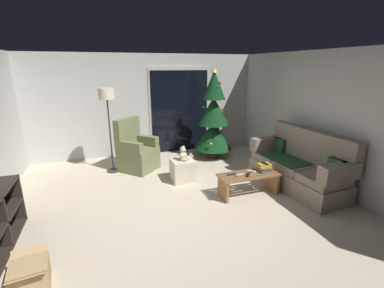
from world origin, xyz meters
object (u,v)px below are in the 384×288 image
floor_lamp (107,102)px  teddy_bear_honey_by_tree (191,160)px  remote_silver (240,175)px  book_stack (264,167)px  remote_black (248,175)px  couch (299,166)px  teddy_bear_cream (183,154)px  cardboard_box_open_near_shelf (30,275)px  remote_graphite (231,174)px  christmas_tree (213,119)px  ottoman (183,170)px  remote_white (251,171)px  armchair (136,152)px  coffee_table (249,181)px  cell_phone (265,163)px

floor_lamp → teddy_bear_honey_by_tree: size_ratio=6.25×
remote_silver → book_stack: (0.51, 0.05, 0.06)m
remote_black → book_stack: book_stack is taller
couch → teddy_bear_honey_by_tree: size_ratio=6.98×
remote_black → floor_lamp: 3.13m
floor_lamp → teddy_bear_honey_by_tree: 2.22m
couch → book_stack: 0.76m
teddy_bear_cream → cardboard_box_open_near_shelf: teddy_bear_cream is taller
teddy_bear_cream → cardboard_box_open_near_shelf: size_ratio=0.52×
remote_graphite → floor_lamp: floor_lamp is taller
christmas_tree → ottoman: christmas_tree is taller
couch → book_stack: bearing=177.7°
couch → remote_white: bearing=176.7°
remote_graphite → couch: bearing=76.3°
couch → cardboard_box_open_near_shelf: 4.41m
remote_silver → teddy_bear_cream: size_ratio=0.55×
book_stack → armchair: bearing=137.9°
teddy_bear_honey_by_tree → christmas_tree: bearing=28.6°
armchair → teddy_bear_cream: (0.80, -0.90, 0.15)m
remote_black → armchair: armchair is taller
coffee_table → remote_white: size_ratio=7.05×
remote_graphite → cell_phone: 0.65m
remote_graphite → christmas_tree: (0.52, 2.05, 0.55)m
cardboard_box_open_near_shelf → christmas_tree: bearing=43.3°
remote_silver → armchair: size_ratio=0.14×
coffee_table → armchair: armchair is taller
coffee_table → remote_white: (0.08, 0.06, 0.15)m
cardboard_box_open_near_shelf → remote_graphite: bearing=21.9°
remote_graphite → teddy_bear_honey_by_tree: size_ratio=0.55×
couch → cardboard_box_open_near_shelf: bearing=-165.6°
armchair → cardboard_box_open_near_shelf: 3.32m
couch → remote_silver: 1.26m
coffee_table → couch: bearing=0.4°
couch → coffee_table: 1.08m
remote_white → armchair: bearing=87.6°
couch → remote_graphite: bearing=177.6°
book_stack → teddy_bear_cream: teddy_bear_cream is taller
cell_phone → teddy_bear_honey_by_tree: bearing=108.8°
remote_graphite → book_stack: bearing=76.2°
remote_black → christmas_tree: 2.25m
cell_phone → christmas_tree: bearing=86.1°
couch → teddy_bear_cream: couch is taller
book_stack → cell_phone: size_ratio=1.92×
remote_graphite → ottoman: (-0.61, 0.91, -0.20)m
teddy_bear_cream → armchair: bearing=131.4°
remote_graphite → ottoman: 1.11m
armchair → teddy_bear_honey_by_tree: size_ratio=3.96×
remote_black → teddy_bear_cream: (-0.85, 1.02, 0.14)m
christmas_tree → armchair: 2.01m
armchair → ottoman: 1.21m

